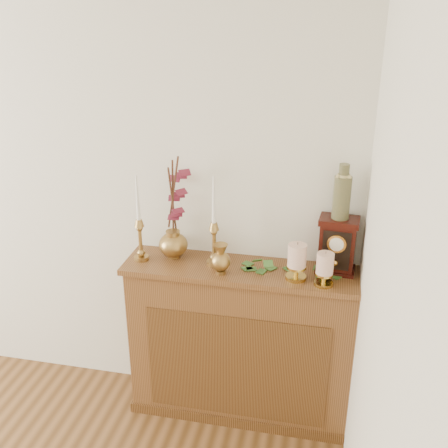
% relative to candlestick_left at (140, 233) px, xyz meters
% --- Properties ---
extents(console_shelf, '(1.24, 0.34, 0.93)m').
position_rel_candlestick_left_xyz_m(console_shelf, '(0.54, 0.02, -0.65)').
color(console_shelf, brown).
rests_on(console_shelf, ground).
extents(candlestick_left, '(0.08, 0.08, 0.47)m').
position_rel_candlestick_left_xyz_m(candlestick_left, '(0.00, 0.00, 0.00)').
color(candlestick_left, '#9F843F').
rests_on(candlestick_left, console_shelf).
extents(candlestick_center, '(0.08, 0.08, 0.48)m').
position_rel_candlestick_left_xyz_m(candlestick_center, '(0.39, 0.03, 0.00)').
color(candlestick_center, '#9F843F').
rests_on(candlestick_center, console_shelf).
extents(bud_vase, '(0.10, 0.10, 0.16)m').
position_rel_candlestick_left_xyz_m(bud_vase, '(0.45, -0.07, -0.07)').
color(bud_vase, '#9F843F').
rests_on(bud_vase, console_shelf).
extents(ginger_jar, '(0.24, 0.25, 0.57)m').
position_rel_candlestick_left_xyz_m(ginger_jar, '(0.18, 0.10, 0.10)').
color(ginger_jar, '#9F843F').
rests_on(ginger_jar, console_shelf).
extents(pillar_candle_left, '(0.10, 0.10, 0.20)m').
position_rel_candlestick_left_xyz_m(pillar_candle_left, '(0.82, -0.04, -0.05)').
color(pillar_candle_left, gold).
rests_on(pillar_candle_left, console_shelf).
extents(pillar_candle_right, '(0.09, 0.09, 0.18)m').
position_rel_candlestick_left_xyz_m(pillar_candle_right, '(0.96, -0.08, -0.06)').
color(pillar_candle_right, gold).
rests_on(pillar_candle_right, console_shelf).
extents(ivy_garland, '(0.46, 0.21, 0.09)m').
position_rel_candlestick_left_xyz_m(ivy_garland, '(0.77, -0.01, -0.14)').
color(ivy_garland, '#366526').
rests_on(ivy_garland, console_shelf).
extents(mantel_clock, '(0.20, 0.15, 0.29)m').
position_rel_candlestick_left_xyz_m(mantel_clock, '(1.01, 0.08, -0.01)').
color(mantel_clock, '#39100B').
rests_on(mantel_clock, console_shelf).
extents(ceramic_vase, '(0.08, 0.08, 0.27)m').
position_rel_candlestick_left_xyz_m(ceramic_vase, '(1.01, 0.08, 0.26)').
color(ceramic_vase, '#1B372C').
rests_on(ceramic_vase, mantel_clock).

